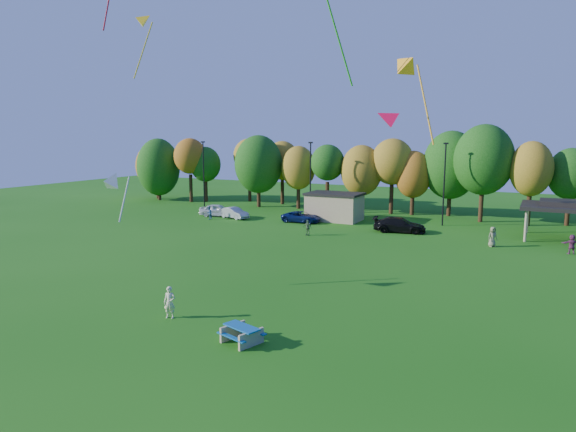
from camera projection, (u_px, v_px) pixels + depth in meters
The scene contains 19 objects.
ground at pixel (228, 364), 22.23m from camera, with size 160.00×160.00×0.00m, color #19600F.
tree_line at pixel (427, 168), 61.98m from camera, with size 93.57×10.55×11.15m.
lamp_posts at pixel (444, 181), 55.93m from camera, with size 64.50×0.25×9.09m.
utility_building at pixel (334, 206), 59.97m from camera, with size 6.30×4.30×3.25m.
pavilion at pixel (569, 207), 48.23m from camera, with size 8.20×6.20×3.77m.
picnic_table at pixel (242, 333), 24.51m from camera, with size 2.26×2.05×0.81m.
kite_flyer at pixel (170, 302), 27.76m from camera, with size 0.64×0.42×1.75m, color beige.
car_a at pixel (218, 210), 63.02m from camera, with size 1.80×4.48×1.53m, color white.
car_b at pixel (234, 213), 61.51m from camera, with size 1.40×4.03×1.33m, color #ADADB3.
car_c at pixel (301, 217), 58.67m from camera, with size 2.08×4.52×1.26m, color #0D1C52.
car_d at pixel (399, 225), 52.64m from camera, with size 2.15×5.28×1.53m, color black.
far_person_0 at pixel (572, 244), 42.89m from camera, with size 1.54×0.49×1.66m, color #853767.
far_person_1 at pixel (308, 228), 50.97m from camera, with size 0.92×0.38×1.57m, color #4E6D43.
far_person_3 at pixel (209, 213), 60.81m from camera, with size 0.77×0.60×1.59m, color #466B9B.
far_person_4 at pixel (493, 237), 45.73m from camera, with size 0.88×0.57×1.80m, color #818259.
kite_6 at pixel (113, 180), 31.86m from camera, with size 1.17×2.23×3.52m.
kite_8 at pixel (403, 65), 29.41m from camera, with size 3.07×2.64×5.55m.
kite_10 at pixel (145, 20), 41.89m from camera, with size 2.88×2.45×5.39m.
kite_11 at pixel (386, 118), 19.93m from camera, with size 1.26×1.11×1.08m.
Camera 1 is at (11.73, -17.57, 9.80)m, focal length 32.00 mm.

